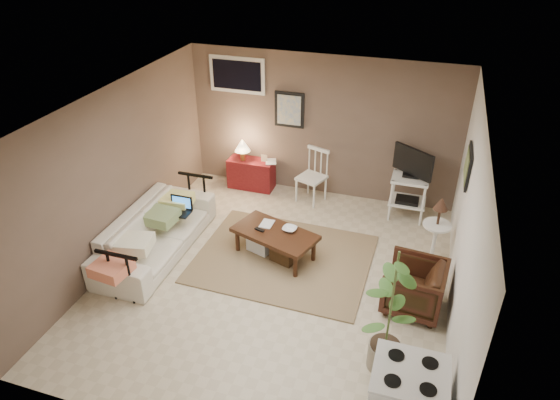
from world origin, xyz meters
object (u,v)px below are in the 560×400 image
(coffee_table, at_px, (274,242))
(side_table, at_px, (438,223))
(armchair, at_px, (414,285))
(potted_plant, at_px, (391,308))
(red_console, at_px, (250,171))
(tv_stand, at_px, (410,182))
(sofa, at_px, (155,226))
(spindle_chair, at_px, (312,178))

(coffee_table, bearing_deg, side_table, 14.68)
(armchair, relative_size, potted_plant, 0.46)
(side_table, distance_m, potted_plant, 2.14)
(red_console, bearing_deg, potted_plant, -50.22)
(tv_stand, bearing_deg, red_console, 176.34)
(red_console, height_order, potted_plant, potted_plant)
(tv_stand, xyz_separation_m, side_table, (0.46, -1.08, 0.01))
(sofa, bearing_deg, tv_stand, -58.57)
(sofa, height_order, side_table, side_table)
(sofa, relative_size, potted_plant, 1.41)
(red_console, bearing_deg, spindle_chair, -5.94)
(red_console, xyz_separation_m, potted_plant, (2.79, -3.35, 0.51))
(sofa, xyz_separation_m, tv_stand, (3.33, 2.04, 0.20))
(tv_stand, distance_m, side_table, 1.18)
(armchair, bearing_deg, sofa, -85.60)
(sofa, bearing_deg, red_console, -15.37)
(sofa, distance_m, armchair, 3.61)
(spindle_chair, bearing_deg, side_table, -29.10)
(spindle_chair, bearing_deg, potted_plant, -63.03)
(coffee_table, height_order, spindle_chair, spindle_chair)
(coffee_table, bearing_deg, spindle_chair, 86.58)
(coffee_table, relative_size, armchair, 1.82)
(red_console, height_order, armchair, red_console)
(tv_stand, bearing_deg, armchair, -82.70)
(tv_stand, relative_size, armchair, 1.68)
(sofa, distance_m, side_table, 3.92)
(red_console, xyz_separation_m, armchair, (3.00, -2.31, 0.04))
(armchair, bearing_deg, side_table, 175.70)
(red_console, xyz_separation_m, side_table, (3.19, -1.26, 0.32))
(armchair, bearing_deg, potted_plant, -5.50)
(side_table, relative_size, armchair, 1.44)
(tv_stand, bearing_deg, potted_plant, -88.87)
(coffee_table, distance_m, sofa, 1.71)
(sofa, height_order, spindle_chair, spindle_chair)
(coffee_table, xyz_separation_m, potted_plant, (1.74, -1.53, 0.59))
(coffee_table, height_order, tv_stand, tv_stand)
(armchair, height_order, potted_plant, potted_plant)
(potted_plant, bearing_deg, coffee_table, 138.74)
(potted_plant, bearing_deg, side_table, 79.20)
(armchair, bearing_deg, red_console, -121.66)
(side_table, bearing_deg, armchair, -100.20)
(sofa, xyz_separation_m, red_console, (0.61, 2.21, -0.11))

